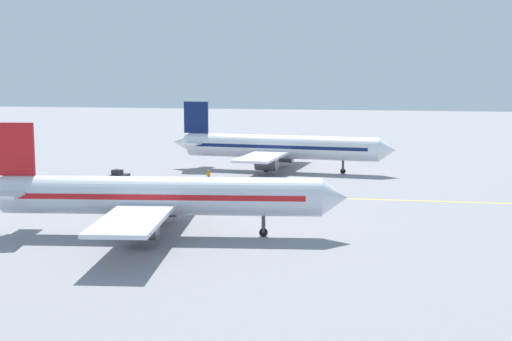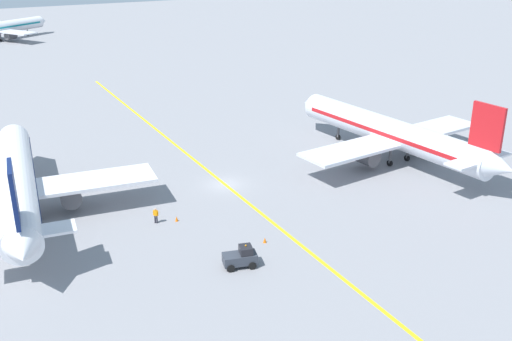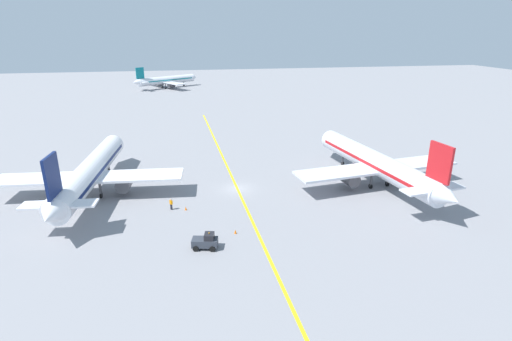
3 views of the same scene
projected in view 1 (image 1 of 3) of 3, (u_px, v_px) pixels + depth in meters
name	position (u px, v px, depth m)	size (l,w,h in m)	color
ground_plane	(234.00, 195.00, 88.86)	(400.00, 400.00, 0.00)	gray
apron_yellow_centreline	(234.00, 195.00, 88.86)	(0.40, 120.00, 0.01)	yellow
airplane_at_gate	(279.00, 147.00, 109.84)	(28.35, 35.55, 10.60)	white
airplane_adjacent_stand	(157.00, 197.00, 66.77)	(28.44, 35.51, 10.60)	silver
baggage_tug_dark	(119.00, 177.00, 98.29)	(3.26, 2.30, 2.11)	#333842
ground_crew_worker	(209.00, 175.00, 100.03)	(0.46, 0.41, 1.68)	#23232D
traffic_cone_near_nose	(273.00, 165.00, 115.57)	(0.32, 0.32, 0.55)	orange
traffic_cone_mid_apron	(201.00, 181.00, 98.26)	(0.32, 0.32, 0.55)	orange
traffic_cone_by_wingtip	(129.00, 186.00, 93.99)	(0.32, 0.32, 0.55)	orange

